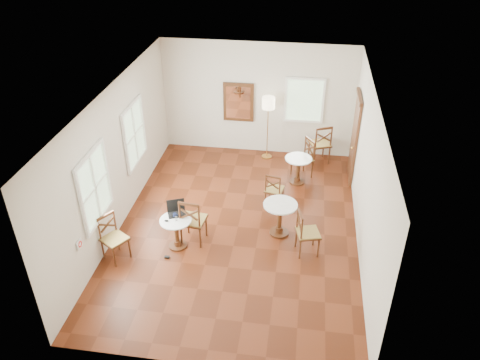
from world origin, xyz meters
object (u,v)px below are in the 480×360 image
(chair_back_a, at_px, (320,144))
(floor_lamp, at_px, (268,107))
(chair_near_b, at_px, (114,238))
(cafe_table_back, at_px, (298,167))
(chair_near_a, at_px, (193,220))
(laptop, at_px, (176,210))
(cafe_table_near, at_px, (176,230))
(chair_mid_a, at_px, (274,189))
(power_adapter, at_px, (167,257))
(chair_mid_b, at_px, (307,233))
(cafe_table_mid, at_px, (280,215))
(chair_back_b, at_px, (303,158))
(mouse, at_px, (166,221))
(water_glass, at_px, (176,218))
(navy_mug, at_px, (175,215))

(chair_back_a, distance_m, floor_lamp, 1.66)
(chair_near_b, xyz_separation_m, chair_back_a, (3.92, 4.40, 0.06))
(cafe_table_back, height_order, floor_lamp, floor_lamp)
(chair_near_a, distance_m, laptop, 0.39)
(cafe_table_near, relative_size, cafe_table_back, 0.98)
(chair_mid_a, bearing_deg, power_adapter, 59.53)
(chair_mid_a, bearing_deg, chair_mid_b, 128.29)
(cafe_table_mid, distance_m, chair_back_a, 3.28)
(chair_back_b, bearing_deg, laptop, -74.26)
(laptop, height_order, power_adapter, laptop)
(chair_back_a, distance_m, power_adapter, 5.21)
(chair_mid_a, height_order, chair_back_b, chair_back_b)
(chair_near_a, bearing_deg, mouse, 39.12)
(water_glass, bearing_deg, chair_near_b, -156.61)
(chair_near_a, bearing_deg, chair_back_a, -118.46)
(cafe_table_back, bearing_deg, mouse, -130.51)
(floor_lamp, relative_size, laptop, 3.88)
(power_adapter, bearing_deg, chair_mid_b, 12.23)
(chair_back_b, distance_m, floor_lamp, 1.59)
(cafe_table_back, distance_m, mouse, 3.78)
(chair_near_a, bearing_deg, cafe_table_near, 42.66)
(mouse, bearing_deg, power_adapter, -78.19)
(chair_back_a, bearing_deg, water_glass, 33.09)
(floor_lamp, bearing_deg, chair_back_b, -40.55)
(cafe_table_near, distance_m, mouse, 0.32)
(cafe_table_back, bearing_deg, chair_near_a, -127.85)
(chair_near_a, xyz_separation_m, water_glass, (-0.27, -0.23, 0.18))
(chair_back_b, bearing_deg, chair_mid_a, -57.46)
(navy_mug, bearing_deg, floor_lamp, 69.29)
(chair_mid_a, distance_m, floor_lamp, 2.48)
(cafe_table_back, height_order, chair_near_a, chair_near_a)
(chair_mid_a, height_order, water_glass, chair_mid_a)
(mouse, xyz_separation_m, power_adapter, (0.04, -0.30, -0.66))
(chair_near_b, height_order, floor_lamp, floor_lamp)
(cafe_table_near, relative_size, chair_back_a, 0.62)
(floor_lamp, distance_m, navy_mug, 4.20)
(chair_back_b, bearing_deg, floor_lamp, -164.66)
(chair_back_a, relative_size, mouse, 12.97)
(floor_lamp, bearing_deg, chair_mid_a, -80.49)
(cafe_table_near, xyz_separation_m, cafe_table_back, (2.29, 2.79, 0.01))
(chair_near_b, xyz_separation_m, floor_lamp, (2.53, 4.46, 0.97))
(chair_near_a, distance_m, chair_mid_b, 2.28)
(cafe_table_mid, relative_size, cafe_table_back, 1.09)
(cafe_table_mid, height_order, chair_near_b, chair_near_b)
(chair_mid_b, distance_m, chair_back_b, 2.93)
(cafe_table_near, xyz_separation_m, chair_near_a, (0.29, 0.22, 0.11))
(cafe_table_mid, xyz_separation_m, chair_near_b, (-3.11, -1.22, 0.02))
(cafe_table_back, xyz_separation_m, mouse, (-2.45, -2.87, 0.26))
(chair_back_a, bearing_deg, floor_lamp, -23.87)
(chair_near_b, height_order, water_glass, chair_near_b)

